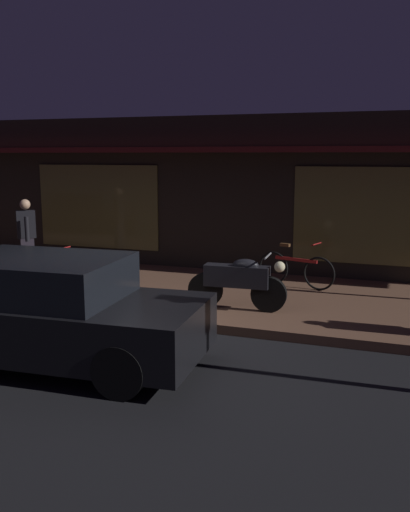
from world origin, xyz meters
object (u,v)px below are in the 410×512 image
Objects in this scene: bicycle_extra at (295,269)px; person_photographer at (27,236)px; motorcycle at (239,281)px; bicycle_parked at (46,275)px; parked_car_far at (47,311)px.

bicycle_extra is 5.69m from person_photographer.
motorcycle reaches higher than bicycle_parked.
person_photographer is at bearing 169.09° from motorcycle.
motorcycle is 3.73m from bicycle_parked.
motorcycle is 1.06× the size of bicycle_extra.
motorcycle is at bearing 2.21° from bicycle_parked.
bicycle_extra is (0.60, 1.97, -0.14)m from motorcycle.
person_photographer is 0.40× the size of parked_car_far.
bicycle_parked is 1.74m from person_photographer.
bicycle_parked and bicycle_extra have the same top height.
bicycle_extra is 0.38× the size of parked_car_far.
bicycle_extra is (4.33, 2.12, 0.00)m from bicycle_parked.
parked_car_far is at bearing -54.42° from bicycle_parked.
motorcycle is at bearing -107.00° from bicycle_extra.
bicycle_extra is at bearing 62.97° from parked_car_far.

